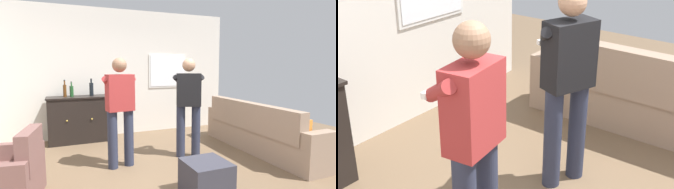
% 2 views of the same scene
% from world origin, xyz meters
% --- Properties ---
extents(couch, '(0.57, 2.60, 0.91)m').
position_xyz_m(couch, '(1.99, 0.43, 0.35)').
color(couch, gray).
rests_on(couch, ground).
extents(person_standing_left, '(0.55, 0.50, 1.68)m').
position_xyz_m(person_standing_left, '(-0.46, 0.65, 0.94)').
color(person_standing_left, '#282D42').
rests_on(person_standing_left, ground).
extents(person_standing_right, '(0.52, 0.52, 1.68)m').
position_xyz_m(person_standing_right, '(0.72, 0.67, 0.94)').
color(person_standing_right, '#282D42').
rests_on(person_standing_right, ground).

